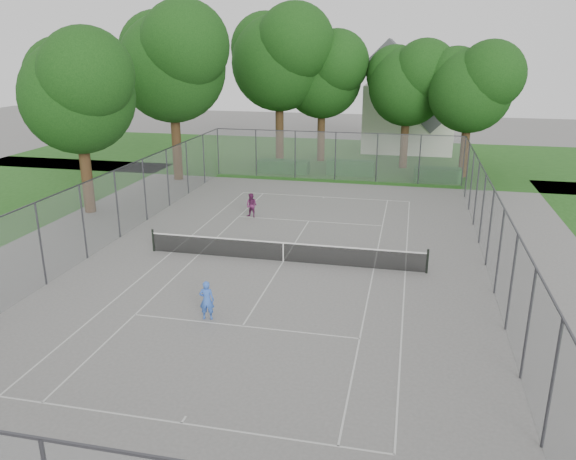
% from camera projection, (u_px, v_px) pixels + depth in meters
% --- Properties ---
extents(ground, '(120.00, 120.00, 0.00)m').
position_uv_depth(ground, '(283.00, 262.00, 25.66)').
color(ground, slate).
rests_on(ground, ground).
extents(grass_far, '(60.00, 20.00, 0.00)m').
position_uv_depth(grass_far, '(349.00, 157.00, 49.79)').
color(grass_far, '#1E4E16').
rests_on(grass_far, ground).
extents(court_markings, '(11.03, 23.83, 0.01)m').
position_uv_depth(court_markings, '(283.00, 261.00, 25.66)').
color(court_markings, beige).
rests_on(court_markings, ground).
extents(tennis_net, '(12.87, 0.10, 1.10)m').
position_uv_depth(tennis_net, '(283.00, 251.00, 25.50)').
color(tennis_net, black).
rests_on(tennis_net, ground).
extents(perimeter_fence, '(18.08, 34.08, 3.52)m').
position_uv_depth(perimeter_fence, '(283.00, 224.00, 25.10)').
color(perimeter_fence, '#38383D').
rests_on(perimeter_fence, ground).
extents(tree_far_left, '(8.86, 8.09, 12.74)m').
position_uv_depth(tree_far_left, '(280.00, 55.00, 45.00)').
color(tree_far_left, '#3A2515').
rests_on(tree_far_left, ground).
extents(tree_far_midleft, '(7.49, 6.84, 10.77)m').
position_uv_depth(tree_far_midleft, '(323.00, 72.00, 46.06)').
color(tree_far_midleft, '#3A2515').
rests_on(tree_far_midleft, ground).
extents(tree_far_midright, '(6.97, 6.36, 10.02)m').
position_uv_depth(tree_far_midright, '(409.00, 80.00, 43.43)').
color(tree_far_midright, '#3A2515').
rests_on(tree_far_midright, ground).
extents(tree_far_right, '(6.89, 6.29, 9.90)m').
position_uv_depth(tree_far_right, '(472.00, 84.00, 40.26)').
color(tree_far_right, '#3A2515').
rests_on(tree_far_right, ground).
extents(tree_side_back, '(8.67, 7.91, 12.46)m').
position_uv_depth(tree_side_back, '(172.00, 59.00, 38.92)').
color(tree_side_back, '#3A2515').
rests_on(tree_side_back, ground).
extents(tree_side_front, '(7.29, 6.66, 10.48)m').
position_uv_depth(tree_side_front, '(77.00, 87.00, 31.11)').
color(tree_side_front, '#3A2515').
rests_on(tree_side_front, ground).
extents(hedge_left, '(3.94, 1.18, 0.99)m').
position_uv_depth(hedge_left, '(284.00, 166.00, 43.63)').
color(hedge_left, '#164618').
rests_on(hedge_left, ground).
extents(hedge_mid, '(3.62, 1.03, 1.14)m').
position_uv_depth(hedge_mid, '(351.00, 168.00, 42.78)').
color(hedge_mid, '#164618').
rests_on(hedge_mid, ground).
extents(hedge_right, '(3.33, 1.22, 1.00)m').
position_uv_depth(hedge_right, '(437.00, 175.00, 40.79)').
color(hedge_right, '#164618').
rests_on(hedge_right, ground).
extents(house, '(8.08, 6.26, 10.06)m').
position_uv_depth(house, '(409.00, 107.00, 52.04)').
color(house, silver).
rests_on(house, ground).
extents(girl_player, '(0.59, 0.44, 1.48)m').
position_uv_depth(girl_player, '(207.00, 300.00, 20.04)').
color(girl_player, blue).
rests_on(girl_player, ground).
extents(woman_player, '(0.81, 0.71, 1.41)m').
position_uv_depth(woman_player, '(252.00, 205.00, 32.13)').
color(woman_player, '#61204D').
rests_on(woman_player, ground).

